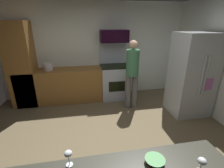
% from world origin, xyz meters
% --- Properties ---
extents(ground_plane, '(5.20, 4.80, 0.02)m').
position_xyz_m(ground_plane, '(0.00, 0.00, -0.01)').
color(ground_plane, brown).
extents(wall_back, '(5.20, 0.12, 2.60)m').
position_xyz_m(wall_back, '(0.00, 2.34, 1.30)').
color(wall_back, silver).
rests_on(wall_back, ground).
extents(lower_cabinet_run, '(2.40, 0.60, 0.90)m').
position_xyz_m(lower_cabinet_run, '(-0.90, 1.98, 0.45)').
color(lower_cabinet_run, brown).
rests_on(lower_cabinet_run, ground).
extents(cabinet_column, '(0.60, 0.60, 2.10)m').
position_xyz_m(cabinet_column, '(-1.90, 1.98, 1.05)').
color(cabinet_column, brown).
rests_on(cabinet_column, ground).
extents(oven_range, '(0.76, 0.65, 1.56)m').
position_xyz_m(oven_range, '(0.47, 1.98, 0.52)').
color(oven_range, '#B0B6C4').
rests_on(oven_range, ground).
extents(microwave, '(0.74, 0.38, 0.32)m').
position_xyz_m(microwave, '(0.47, 2.06, 1.72)').
color(microwave, black).
rests_on(microwave, oven_range).
extents(refrigerator, '(0.85, 0.73, 1.87)m').
position_xyz_m(refrigerator, '(2.03, 0.82, 0.93)').
color(refrigerator, silver).
rests_on(refrigerator, ground).
extents(person_cook, '(0.31, 0.30, 1.69)m').
position_xyz_m(person_cook, '(0.75, 1.26, 0.95)').
color(person_cook, '#5D5D5D').
rests_on(person_cook, ground).
extents(mixing_bowl_small, '(0.17, 0.17, 0.05)m').
position_xyz_m(mixing_bowl_small, '(0.17, -1.28, 0.92)').
color(mixing_bowl_small, '#559A59').
rests_on(mixing_bowl_small, counter_island).
extents(wine_glass_near, '(0.07, 0.07, 0.15)m').
position_xyz_m(wine_glass_near, '(-0.55, -1.17, 1.02)').
color(wine_glass_near, silver).
rests_on(wine_glass_near, counter_island).
extents(wine_glass_mid, '(0.07, 0.07, 0.14)m').
position_xyz_m(wine_glass_mid, '(0.50, -1.43, 1.00)').
color(wine_glass_mid, silver).
rests_on(wine_glass_mid, counter_island).
extents(stock_pot, '(0.24, 0.24, 0.19)m').
position_xyz_m(stock_pot, '(-1.28, 1.98, 1.00)').
color(stock_pot, '#BFB8C1').
rests_on(stock_pot, lower_cabinet_run).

